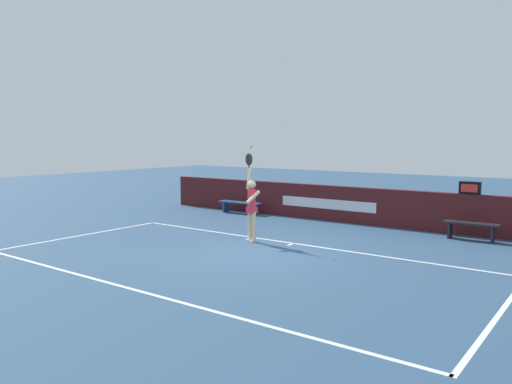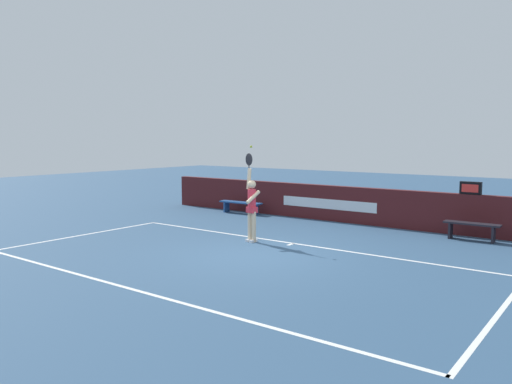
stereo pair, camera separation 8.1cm
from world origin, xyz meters
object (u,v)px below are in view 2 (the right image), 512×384
Objects in this scene: courtside_bench_far at (241,204)px; speed_display at (471,188)px; tennis_ball at (251,147)px; tennis_player at (252,205)px; courtside_bench_near at (472,227)px.

speed_display is at bearing 3.99° from courtside_bench_far.
tennis_ball is 0.04× the size of courtside_bench_far.
courtside_bench_far is (-3.57, 3.98, -0.67)m from tennis_player.
speed_display is 6.50m from tennis_player.
speed_display is 8.28m from courtside_bench_far.
tennis_ball is at bearing -142.58° from courtside_bench_near.
tennis_player is at bearing -135.39° from speed_display.
speed_display reaches higher than courtside_bench_near.
tennis_ball is at bearing 134.73° from tennis_player.
tennis_player reaches higher than courtside_bench_far.
tennis_ball is 5.72m from courtside_bench_far.
speed_display is at bearing 44.61° from tennis_player.
speed_display is at bearing 109.22° from courtside_bench_near.
courtside_bench_near is at bearing 37.42° from tennis_ball.
speed_display is 0.33× the size of courtside_bench_far.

